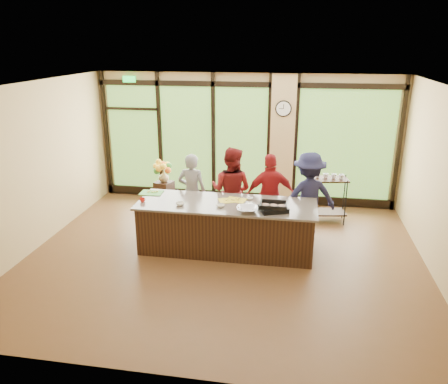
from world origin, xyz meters
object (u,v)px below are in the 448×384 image
(cook_left, at_px, (192,192))
(roasting_pan, at_px, (273,209))
(flower_stand, at_px, (165,197))
(cook_right, at_px, (308,197))
(bar_cart, at_px, (328,193))
(island_base, at_px, (226,228))

(cook_left, distance_m, roasting_pan, 2.02)
(roasting_pan, xyz_separation_m, flower_stand, (-2.54, 1.91, -0.61))
(cook_left, bearing_deg, roasting_pan, 149.35)
(cook_right, relative_size, roasting_pan, 3.81)
(bar_cart, bearing_deg, flower_stand, 171.57)
(cook_right, bearing_deg, flower_stand, -35.31)
(roasting_pan, xyz_separation_m, bar_cart, (1.04, 1.96, -0.33))
(island_base, height_order, bar_cart, bar_cart)
(island_base, xyz_separation_m, roasting_pan, (0.85, -0.24, 0.52))
(island_base, relative_size, roasting_pan, 6.85)
(cook_right, height_order, flower_stand, cook_right)
(bar_cart, bearing_deg, cook_right, -123.98)
(flower_stand, bearing_deg, cook_right, 1.96)
(island_base, xyz_separation_m, flower_stand, (-1.69, 1.67, -0.09))
(flower_stand, height_order, bar_cart, bar_cart)
(roasting_pan, distance_m, flower_stand, 3.23)
(cook_right, distance_m, flower_stand, 3.30)
(cook_left, bearing_deg, island_base, 137.01)
(cook_left, xyz_separation_m, cook_right, (2.29, -0.08, 0.07))
(island_base, height_order, cook_left, cook_left)
(island_base, relative_size, cook_left, 1.96)
(cook_right, xyz_separation_m, roasting_pan, (-0.60, -1.00, 0.10))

